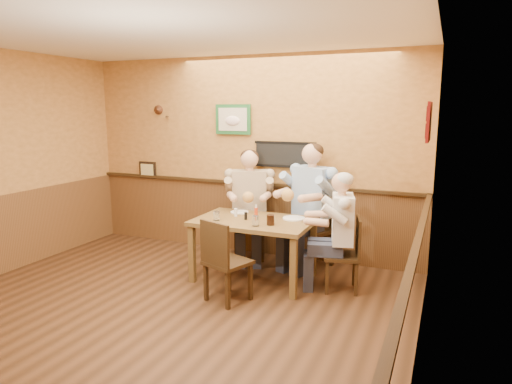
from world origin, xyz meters
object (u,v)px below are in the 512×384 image
dining_table (254,227)px  cola_tumbler (271,220)px  hot_sauce_bottle (256,213)px  chair_right_end (342,254)px  chair_near_side (228,260)px  diner_blue_polo (312,212)px  chair_back_left (250,225)px  water_glass_mid (256,221)px  chair_back_right (312,228)px  pepper_shaker (246,216)px  diner_tan_shirt (250,210)px  diner_white_elder (342,238)px  water_glass_left (216,216)px  salt_shaker (236,212)px

dining_table → cola_tumbler: size_ratio=11.89×
cola_tumbler → hot_sauce_bottle: (-0.25, 0.16, 0.02)m
dining_table → chair_right_end: (1.06, 0.07, -0.23)m
chair_right_end → chair_near_side: (-1.07, -0.77, 0.03)m
hot_sauce_bottle → diner_blue_polo: bearing=56.7°
chair_right_end → cola_tumbler: (-0.78, -0.24, 0.38)m
cola_tumbler → chair_back_left: bearing=126.4°
dining_table → water_glass_mid: bearing=-63.0°
chair_back_right → pepper_shaker: bearing=-105.7°
diner_tan_shirt → diner_white_elder: size_ratio=1.11×
chair_back_right → chair_near_side: bearing=-87.8°
chair_near_side → diner_blue_polo: size_ratio=0.62×
water_glass_left → hot_sauce_bottle: size_ratio=0.66×
chair_back_left → diner_tan_shirt: size_ratio=0.70×
chair_back_left → hot_sauce_bottle: 0.90m
water_glass_left → salt_shaker: bearing=65.5°
water_glass_left → hot_sauce_bottle: hot_sauce_bottle is taller
chair_back_left → cola_tumbler: size_ratio=8.13×
cola_tumbler → hot_sauce_bottle: bearing=146.9°
chair_near_side → salt_shaker: bearing=-50.8°
hot_sauce_bottle → chair_back_left: bearing=119.1°
salt_shaker → pepper_shaker: size_ratio=1.10×
chair_right_end → cola_tumbler: 0.90m
diner_white_elder → pepper_shaker: 1.17m
cola_tumbler → chair_near_side: bearing=-118.0°
water_glass_mid → diner_white_elder: bearing=20.5°
chair_back_left → chair_near_side: size_ratio=1.05×
chair_right_end → diner_tan_shirt: bearing=-129.3°
cola_tumbler → pepper_shaker: 0.39m
chair_back_left → pepper_shaker: bearing=-91.0°
diner_blue_polo → cola_tumbler: size_ratio=12.45×
chair_back_right → hot_sauce_bottle: size_ratio=6.14×
diner_blue_polo → pepper_shaker: size_ratio=16.00×
chair_right_end → diner_tan_shirt: size_ratio=0.63×
chair_back_left → water_glass_left: bearing=-113.0°
water_glass_left → salt_shaker: water_glass_left is taller
hot_sauce_bottle → salt_shaker: 0.31m
chair_back_left → chair_right_end: bearing=-45.7°
diner_blue_polo → salt_shaker: size_ratio=14.54×
chair_near_side → diner_white_elder: diner_white_elder is taller
chair_right_end → chair_near_side: size_ratio=0.94×
chair_back_left → diner_blue_polo: (0.89, 0.02, 0.25)m
diner_blue_polo → water_glass_left: (-0.91, -0.95, 0.07)m
diner_blue_polo → pepper_shaker: (-0.61, -0.78, 0.06)m
chair_near_side → dining_table: bearing=-70.4°
chair_back_right → water_glass_left: 1.35m
diner_tan_shirt → chair_back_right: bearing=-19.9°
chair_back_right → water_glass_left: bearing=-111.7°
diner_blue_polo → water_glass_mid: bearing=-88.4°
chair_back_right → salt_shaker: (-0.79, -0.68, 0.29)m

